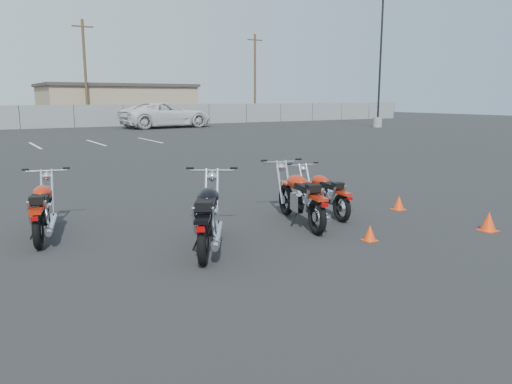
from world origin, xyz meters
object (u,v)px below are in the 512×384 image
motorcycle_second_black (208,216)px  motorcycle_front_red (43,210)px  motorcycle_third_red (325,194)px  motorcycle_rear_red (301,198)px  white_van (166,107)px

motorcycle_second_black → motorcycle_front_red: bearing=135.7°
motorcycle_third_red → motorcycle_front_red: bearing=167.2°
motorcycle_front_red → motorcycle_third_red: size_ratio=1.10×
motorcycle_second_black → motorcycle_third_red: motorcycle_second_black is taller
motorcycle_second_black → motorcycle_third_red: (3.06, 0.89, -0.09)m
motorcycle_third_red → motorcycle_rear_red: bearing=-156.1°
motorcycle_third_red → white_van: white_van is taller
motorcycle_rear_red → white_van: 32.17m
motorcycle_front_red → motorcycle_rear_red: (4.30, -1.57, 0.02)m
motorcycle_front_red → motorcycle_rear_red: 4.57m
motorcycle_second_black → motorcycle_rear_red: bearing=12.9°
motorcycle_front_red → white_van: bearing=65.0°
white_van → motorcycle_front_red: bearing=150.4°
motorcycle_second_black → motorcycle_rear_red: 2.24m
motorcycle_front_red → motorcycle_third_red: motorcycle_front_red is taller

